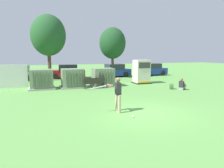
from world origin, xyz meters
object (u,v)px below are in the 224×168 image
Objects in this scene: parked_car_rightmost at (151,70)px; transformer_mid_east at (103,78)px; park_bench at (94,82)px; backpack at (171,87)px; parked_car_right_of_center at (114,71)px; generator_enclosure at (141,72)px; parked_car_left_of_center at (67,72)px; sports_ball at (133,116)px; seated_spectator at (182,85)px; transformer_mid_west at (72,78)px; batter at (117,93)px; transformer_west at (41,80)px; parked_car_leftmost at (17,74)px.

transformer_mid_east is at bearing -142.13° from parked_car_rightmost.
park_bench is 4.12× the size of backpack.
parked_car_right_of_center and parked_car_rightmost have the same top height.
transformer_mid_east is 4.17m from generator_enclosure.
sports_ball is at bearing -87.28° from parked_car_left_of_center.
parked_car_left_of_center is at bearing 92.72° from sports_ball.
parked_car_right_of_center is at bearing 100.67° from seated_spectator.
transformer_mid_west is 2.70m from transformer_mid_east.
batter is 8.23m from backpack.
park_bench is at bearing -137.23° from transformer_mid_east.
parked_car_rightmost is at bearing -2.93° from parked_car_left_of_center.
parked_car_rightmost is at bearing 38.44° from park_bench.
batter is (3.45, -8.44, 0.19)m from transformer_west.
parked_car_left_of_center is at bearing 86.10° from transformer_mid_west.
seated_spectator is at bearing -39.68° from parked_car_leftmost.
backpack is 12.93m from parked_car_left_of_center.
park_bench is at bearing -50.77° from parked_car_leftmost.
transformer_mid_east reaches higher than backpack.
generator_enclosure is 5.23× the size of backpack.
generator_enclosure is 6.26m from parked_car_right_of_center.
sports_ball is (-0.32, -8.29, -0.49)m from park_bench.
parked_car_rightmost is at bearing 37.87° from transformer_mid_east.
parked_car_leftmost is (-11.71, 6.41, -0.38)m from generator_enclosure.
parked_car_leftmost and parked_car_right_of_center have the same top height.
parked_car_right_of_center is (6.17, 6.61, -0.04)m from transformer_mid_west.
transformer_west is at bearing 112.25° from batter.
parked_car_leftmost is 11.07m from parked_car_right_of_center.
transformer_west is 0.48× the size of parked_car_leftmost.
transformer_mid_west is at bearing 153.68° from seated_spectator.
parked_car_leftmost is (-6.19, 16.28, 0.71)m from sports_ball.
generator_enclosure is 7.93m from parked_car_rightmost.
parked_car_left_of_center and parked_car_rightmost have the same top height.
seated_spectator is at bearing 38.23° from sports_ball.
parked_car_leftmost is at bearing 140.32° from seated_spectator.
transformer_mid_west and parked_car_leftmost have the same top height.
parked_car_left_of_center and parked_car_right_of_center have the same top height.
seated_spectator is (8.18, -4.05, -0.41)m from transformer_mid_west.
transformer_mid_east is 23.33× the size of sports_ball.
parked_car_right_of_center reaches higher than sports_ball.
transformer_mid_east is 5.93m from backpack.
transformer_west reaches higher than park_bench.
parked_car_leftmost is 5.42m from parked_car_left_of_center.
parked_car_leftmost is at bearing 178.98° from parked_car_right_of_center.
park_bench is 6.40m from backpack.
parked_car_left_of_center reaches higher than park_bench.
sports_ball is 0.20× the size of backpack.
park_bench is 1.88× the size of seated_spectator.
generator_enclosure is at bearing 16.83° from park_bench.
sports_ball is (0.37, -1.13, -0.93)m from batter.
parked_car_left_of_center is (-7.68, 11.34, 0.38)m from seated_spectator.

